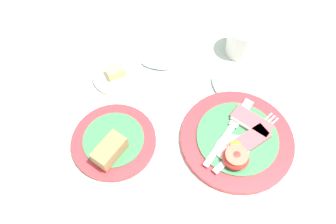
{
  "coord_description": "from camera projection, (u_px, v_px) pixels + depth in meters",
  "views": [
    {
      "loc": [
        -0.15,
        -0.24,
        0.61
      ],
      "look_at": [
        -0.06,
        0.11,
        0.02
      ],
      "focal_mm": 35.0,
      "sensor_mm": 36.0,
      "label": 1
    }
  ],
  "objects": [
    {
      "name": "teaspoon_by_saucer",
      "position": [
        215.0,
        77.0,
        0.76
      ],
      "size": [
        0.03,
        0.19,
        0.01
      ],
      "rotation": [
        0.0,
        0.0,
        4.74
      ],
      "color": "silver",
      "rests_on": "ground_plane"
    },
    {
      "name": "bread_plate",
      "position": [
        113.0,
        142.0,
        0.67
      ],
      "size": [
        0.17,
        0.17,
        0.05
      ],
      "color": "red",
      "rests_on": "ground_plane"
    },
    {
      "name": "butter_dish",
      "position": [
        116.0,
        75.0,
        0.76
      ],
      "size": [
        0.11,
        0.11,
        0.03
      ],
      "color": "silver",
      "rests_on": "ground_plane"
    },
    {
      "name": "teaspoon_near_cup",
      "position": [
        167.0,
        67.0,
        0.78
      ],
      "size": [
        0.18,
        0.11,
        0.01
      ],
      "rotation": [
        0.0,
        0.0,
        2.63
      ],
      "color": "silver",
      "rests_on": "ground_plane"
    },
    {
      "name": "ground_plane",
      "position": [
        208.0,
        155.0,
        0.66
      ],
      "size": [
        3.0,
        3.0,
        0.0
      ],
      "primitive_type": "plane",
      "color": "#B7CCB7"
    },
    {
      "name": "sugar_cup",
      "position": [
        244.0,
        39.0,
        0.78
      ],
      "size": [
        0.08,
        0.08,
        0.07
      ],
      "color": "white",
      "rests_on": "ground_plane"
    },
    {
      "name": "breakfast_plate",
      "position": [
        237.0,
        140.0,
        0.67
      ],
      "size": [
        0.23,
        0.23,
        0.04
      ],
      "color": "red",
      "rests_on": "ground_plane"
    }
  ]
}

